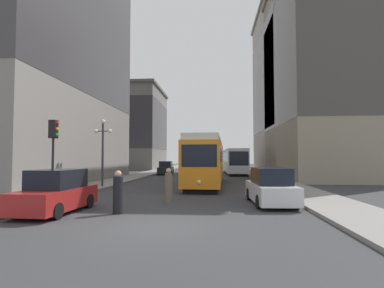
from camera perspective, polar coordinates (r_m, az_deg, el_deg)
ground_plane at (r=10.53m, az=-6.81°, el=-15.35°), size 200.00×200.00×0.00m
sidewalk_left at (r=51.02m, az=-6.40°, el=-5.09°), size 3.09×120.00×0.15m
sidewalk_right at (r=50.43m, az=10.84°, el=-5.09°), size 3.09×120.00×0.15m
streetcar at (r=25.22m, az=2.73°, el=-3.09°), size 3.10×13.49×3.89m
transit_bus at (r=42.85m, az=8.04°, el=-3.06°), size 2.88×13.00×3.45m
parked_car_left_near at (r=41.05m, az=-5.00°, el=-4.64°), size 2.04×4.36×1.82m
parked_car_left_mid at (r=14.07m, az=-24.39°, el=-8.42°), size 2.01×4.28×1.82m
parked_car_right_far at (r=15.60m, az=14.69°, el=-7.96°), size 2.05×4.64×1.82m
pedestrian_crossing_near at (r=15.84m, az=-4.47°, el=-8.00°), size 0.40×0.40×1.78m
pedestrian_crossing_far at (r=12.97m, az=-13.89°, el=-9.13°), size 0.40×0.40×1.79m
traffic_light_near_left at (r=17.19m, az=-24.82°, el=1.01°), size 0.47×0.36×4.13m
lamp_post_left_near at (r=24.01m, az=-16.60°, el=0.41°), size 1.41×0.36×5.12m
building_left_corner at (r=35.80m, az=-30.42°, el=21.14°), size 16.46×22.88×32.04m
building_left_midblock at (r=62.75m, az=-11.33°, el=3.02°), size 12.41×16.34×16.36m
building_right_corner at (r=49.40m, az=19.31°, el=10.49°), size 11.33×20.66×25.96m
building_right_midblock at (r=38.51m, az=23.41°, el=12.86°), size 10.82×17.73×24.16m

